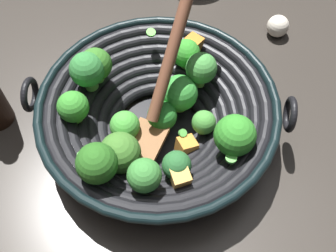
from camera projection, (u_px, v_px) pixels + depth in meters
ground_plane at (159, 132)px, 0.66m from camera, size 4.00×4.00×0.00m
wok at (157, 113)px, 0.60m from camera, size 0.37×0.40×0.25m
garlic_bulb at (278, 26)px, 0.76m from camera, size 0.04×0.04×0.04m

